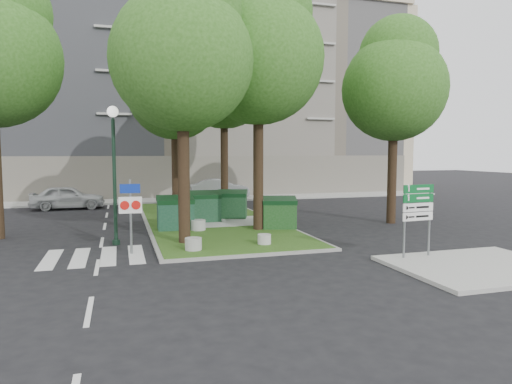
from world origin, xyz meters
name	(u,v)px	position (x,y,z in m)	size (l,w,h in m)	color
ground	(240,257)	(0.00, 0.00, 0.00)	(120.00, 120.00, 0.00)	black
median_island	(209,220)	(0.50, 8.00, 0.06)	(6.00, 16.00, 0.12)	#1E4213
median_kerb	(209,221)	(0.50, 8.00, 0.05)	(6.30, 16.30, 0.10)	gray
sidewalk_corner	(480,267)	(6.50, -3.50, 0.06)	(5.00, 4.00, 0.12)	#999993
building_sidewalk	(175,200)	(0.00, 18.50, 0.06)	(42.00, 3.00, 0.12)	#999993
zebra_crossing	(122,255)	(-3.75, 1.50, 0.01)	(5.00, 3.00, 0.01)	silver
apartment_building	(163,100)	(0.00, 26.00, 8.00)	(41.00, 12.00, 16.00)	#BCAF8D
tree_median_near_left	(184,46)	(-1.41, 2.56, 7.32)	(5.20, 5.20, 10.53)	black
tree_median_near_right	(260,46)	(2.09, 4.56, 7.99)	(5.60, 5.60, 11.46)	black
tree_median_mid	(176,82)	(-0.91, 9.06, 6.98)	(4.80, 4.80, 9.99)	black
tree_median_far	(225,69)	(2.29, 12.06, 8.32)	(5.80, 5.80, 11.93)	black
tree_street_right	(395,79)	(9.09, 5.06, 6.98)	(5.00, 5.00, 10.06)	black
dumpster_a	(175,213)	(-1.47, 5.57, 0.82)	(1.60, 1.13, 1.47)	#0E3521
dumpster_b	(204,207)	(0.13, 7.46, 0.83)	(1.62, 1.15, 1.48)	#10381E
dumpster_c	(232,204)	(1.73, 8.22, 0.81)	(1.81, 1.53, 1.43)	#0F3518
dumpster_d	(279,213)	(3.00, 4.55, 0.79)	(1.73, 1.42, 1.40)	#123B12
bollard_left	(193,244)	(-1.39, 1.08, 0.33)	(0.58, 0.58, 0.41)	#999994
bollard_right	(264,239)	(1.26, 1.34, 0.30)	(0.50, 0.50, 0.35)	#AEAEA8
bollard_mid	(198,225)	(-0.56, 5.00, 0.34)	(0.62, 0.62, 0.44)	#9D9F99
litter_bin	(240,206)	(2.65, 10.17, 0.45)	(0.38, 0.38, 0.66)	#B6C216
street_lamp	(114,158)	(-3.96, 3.38, 3.26)	(0.41, 0.41, 5.18)	black
traffic_sign_pole	(130,206)	(-3.45, 1.58, 1.64)	(0.77, 0.09, 2.56)	slate
directional_sign	(417,209)	(5.35, -2.00, 1.67)	(1.16, 0.14, 2.33)	slate
car_white	(68,197)	(-6.84, 15.50, 0.73)	(1.73, 4.30, 1.47)	silver
car_silver	(219,188)	(3.50, 19.50, 0.74)	(1.56, 4.48, 1.48)	#999DA1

